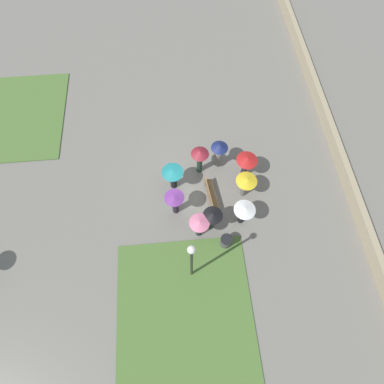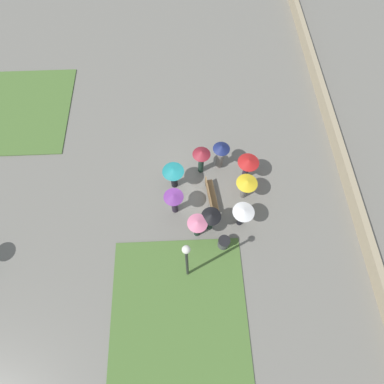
{
  "view_description": "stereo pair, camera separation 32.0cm",
  "coord_description": "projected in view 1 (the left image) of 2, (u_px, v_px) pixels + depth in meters",
  "views": [
    {
      "loc": [
        -7.84,
        0.43,
        15.1
      ],
      "look_at": [
        -0.92,
        -0.19,
        0.71
      ],
      "focal_mm": 28.0,
      "sensor_mm": 36.0,
      "label": 1
    },
    {
      "loc": [
        -7.86,
        0.11,
        15.1
      ],
      "look_at": [
        -0.92,
        -0.19,
        0.71
      ],
      "focal_mm": 28.0,
      "sensor_mm": 36.0,
      "label": 2
    }
  ],
  "objects": [
    {
      "name": "lawn_patch_near",
      "position": [
        185.0,
        313.0,
        14.0
      ],
      "size": [
        6.93,
        6.34,
        0.06
      ],
      "color": "#4C7033",
      "rests_on": "ground_plane"
    },
    {
      "name": "trash_bin",
      "position": [
        226.0,
        241.0,
        15.11
      ],
      "size": [
        0.61,
        0.61,
        0.81
      ],
      "color": "#4C4C51",
      "rests_on": "ground_plane"
    },
    {
      "name": "parapet_wall",
      "position": [
        343.0,
        167.0,
        16.98
      ],
      "size": [
        45.0,
        0.35,
        0.83
      ],
      "color": "tan",
      "rests_on": "ground_plane"
    },
    {
      "name": "crowd_person_pink",
      "position": [
        199.0,
        225.0,
        14.58
      ],
      "size": [
        1.0,
        1.0,
        1.77
      ],
      "rotation": [
        0.0,
        0.0,
        6.17
      ],
      "color": "#1E3328",
      "rests_on": "ground_plane"
    },
    {
      "name": "lamp_post",
      "position": [
        192.0,
        260.0,
        12.1
      ],
      "size": [
        0.32,
        0.32,
        4.73
      ],
      "color": "#2D2D30",
      "rests_on": "ground_plane"
    },
    {
      "name": "crowd_person_maroon",
      "position": [
        200.0,
        156.0,
        16.07
      ],
      "size": [
        0.96,
        0.96,
        1.98
      ],
      "rotation": [
        0.0,
        0.0,
        4.64
      ],
      "color": "#1E3328",
      "rests_on": "ground_plane"
    },
    {
      "name": "crowd_person_purple",
      "position": [
        175.0,
        201.0,
        15.15
      ],
      "size": [
        1.0,
        1.0,
        1.85
      ],
      "rotation": [
        0.0,
        0.0,
        3.85
      ],
      "color": "#2D2333",
      "rests_on": "ground_plane"
    },
    {
      "name": "crowd_person_red",
      "position": [
        246.0,
        162.0,
        16.0
      ],
      "size": [
        1.14,
        1.14,
        1.8
      ],
      "rotation": [
        0.0,
        0.0,
        5.74
      ],
      "color": "#2D2333",
      "rests_on": "ground_plane"
    },
    {
      "name": "ground_plane",
      "position": [
        187.0,
        183.0,
        17.01
      ],
      "size": [
        90.0,
        90.0,
        0.0
      ],
      "primitive_type": "plane",
      "color": "slate"
    },
    {
      "name": "park_bench",
      "position": [
        211.0,
        195.0,
        16.17
      ],
      "size": [
        1.98,
        0.66,
        0.9
      ],
      "rotation": [
        0.0,
        0.0,
        0.12
      ],
      "color": "brown",
      "rests_on": "ground_plane"
    },
    {
      "name": "crowd_person_teal",
      "position": [
        173.0,
        175.0,
        15.8
      ],
      "size": [
        1.15,
        1.15,
        1.74
      ],
      "rotation": [
        0.0,
        0.0,
        4.43
      ],
      "color": "black",
      "rests_on": "ground_plane"
    },
    {
      "name": "crowd_person_black",
      "position": [
        213.0,
        217.0,
        14.72
      ],
      "size": [
        0.98,
        0.98,
        1.78
      ],
      "rotation": [
        0.0,
        0.0,
        5.57
      ],
      "color": "#1E3328",
      "rests_on": "ground_plane"
    },
    {
      "name": "lawn_patch_far",
      "position": [
        3.0,
        117.0,
        19.04
      ],
      "size": [
        6.97,
        7.71,
        0.06
      ],
      "color": "#4C7033",
      "rests_on": "ground_plane"
    },
    {
      "name": "crowd_person_yellow",
      "position": [
        246.0,
        183.0,
        15.53
      ],
      "size": [
        1.1,
        1.1,
        1.73
      ],
      "rotation": [
        0.0,
        0.0,
        2.1
      ],
      "color": "slate",
      "rests_on": "ground_plane"
    },
    {
      "name": "crowd_person_navy",
      "position": [
        219.0,
        152.0,
        16.4
      ],
      "size": [
        0.92,
        0.92,
        1.97
      ],
      "rotation": [
        0.0,
        0.0,
        1.16
      ],
      "color": "slate",
      "rests_on": "ground_plane"
    },
    {
      "name": "crowd_person_white",
      "position": [
        244.0,
        211.0,
        14.84
      ],
      "size": [
        1.09,
        1.09,
        1.74
      ],
      "rotation": [
        0.0,
        0.0,
        2.42
      ],
      "color": "black",
      "rests_on": "ground_plane"
    }
  ]
}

